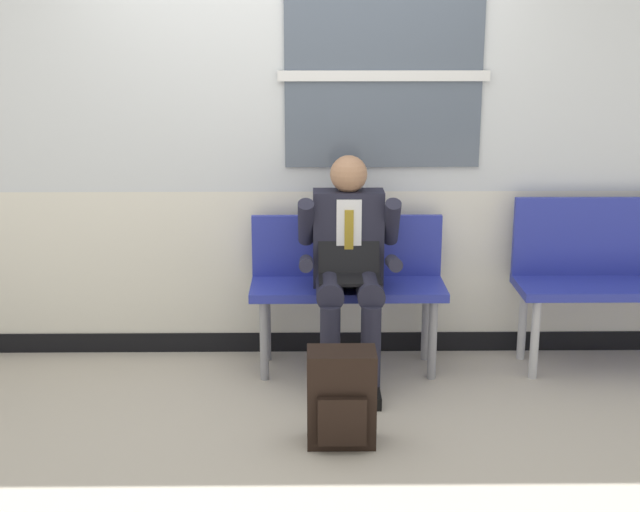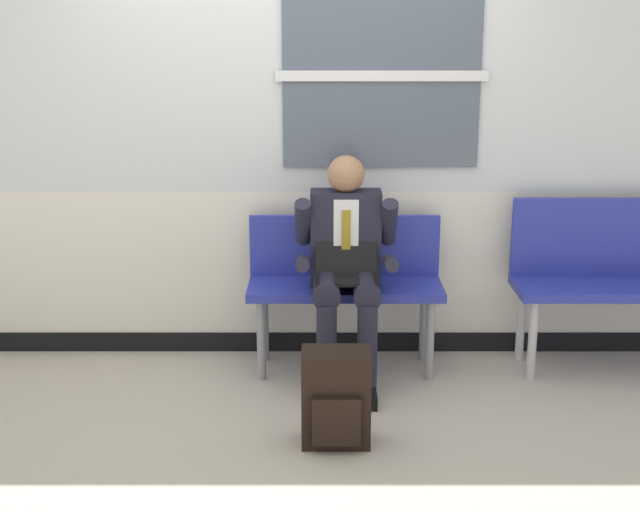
{
  "view_description": "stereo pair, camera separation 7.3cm",
  "coord_description": "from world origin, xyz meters",
  "views": [
    {
      "loc": [
        0.11,
        -4.61,
        2.03
      ],
      "look_at": [
        0.16,
        0.06,
        0.75
      ],
      "focal_mm": 49.46,
      "sensor_mm": 36.0,
      "label": 1
    },
    {
      "loc": [
        0.18,
        -4.61,
        2.03
      ],
      "look_at": [
        0.16,
        0.06,
        0.75
      ],
      "focal_mm": 49.46,
      "sensor_mm": 36.0,
      "label": 2
    }
  ],
  "objects": [
    {
      "name": "backpack",
      "position": [
        0.26,
        -0.68,
        0.24
      ],
      "size": [
        0.33,
        0.24,
        0.48
      ],
      "color": "black",
      "rests_on": "ground"
    },
    {
      "name": "ground_plane",
      "position": [
        0.0,
        0.0,
        0.0
      ],
      "size": [
        18.0,
        18.0,
        0.0
      ],
      "primitive_type": "plane",
      "color": "#B2A899"
    },
    {
      "name": "bench_with_person",
      "position": [
        0.33,
        0.33,
        0.55
      ],
      "size": [
        1.12,
        0.42,
        0.89
      ],
      "color": "#28339E",
      "rests_on": "ground"
    },
    {
      "name": "bench_empty",
      "position": [
        1.97,
        0.34,
        0.59
      ],
      "size": [
        1.31,
        0.42,
        1.0
      ],
      "color": "#28339E",
      "rests_on": "ground"
    },
    {
      "name": "station_wall",
      "position": [
        0.01,
        0.61,
        1.58
      ],
      "size": [
        5.74,
        0.16,
        3.18
      ],
      "color": "silver",
      "rests_on": "ground"
    },
    {
      "name": "person_seated",
      "position": [
        0.33,
        0.13,
        0.69
      ],
      "size": [
        0.57,
        0.7,
        1.28
      ],
      "color": "#1E1E2D",
      "rests_on": "ground"
    }
  ]
}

